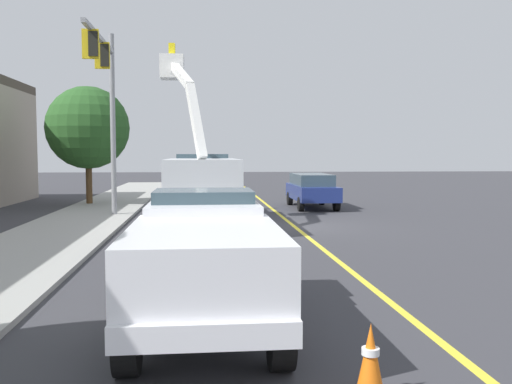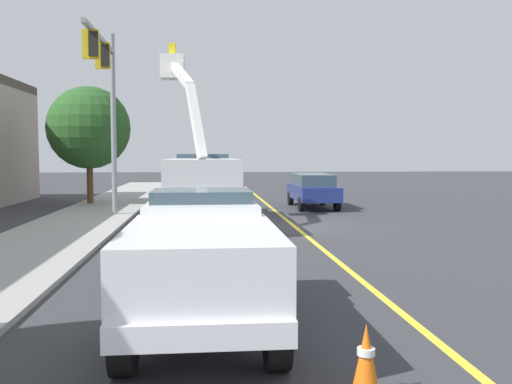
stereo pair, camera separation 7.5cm
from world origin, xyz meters
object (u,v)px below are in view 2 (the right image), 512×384
at_px(utility_bucket_truck, 202,183).
at_px(traffic_signal_mast, 107,88).
at_px(traffic_cone_mid_front, 250,205).
at_px(service_pickup_truck, 202,256).
at_px(traffic_cone_leading, 366,361).
at_px(passing_minivan, 312,188).

xyz_separation_m(utility_bucket_truck, traffic_signal_mast, (1.65, 3.77, 3.67)).
bearing_deg(traffic_signal_mast, traffic_cone_mid_front, -68.64).
bearing_deg(service_pickup_truck, traffic_cone_mid_front, -6.38).
distance_m(utility_bucket_truck, traffic_signal_mast, 5.51).
height_order(traffic_cone_leading, traffic_signal_mast, traffic_signal_mast).
relative_size(utility_bucket_truck, service_pickup_truck, 1.46).
relative_size(passing_minivan, traffic_cone_leading, 5.75).
xyz_separation_m(service_pickup_truck, traffic_cone_mid_front, (16.07, -1.80, -0.73)).
height_order(utility_bucket_truck, traffic_signal_mast, traffic_signal_mast).
xyz_separation_m(passing_minivan, traffic_cone_mid_front, (-2.54, 3.32, -0.59)).
relative_size(utility_bucket_truck, traffic_cone_mid_front, 10.50).
xyz_separation_m(passing_minivan, traffic_cone_leading, (-21.26, 3.24, -0.56)).
bearing_deg(service_pickup_truck, traffic_cone_leading, -144.73).
relative_size(traffic_cone_leading, traffic_signal_mast, 0.11).
distance_m(traffic_cone_leading, traffic_signal_mast, 18.14).
bearing_deg(service_pickup_truck, passing_minivan, -15.37).
distance_m(passing_minivan, traffic_signal_mast, 11.17).
distance_m(passing_minivan, traffic_cone_mid_front, 4.22).
bearing_deg(traffic_cone_mid_front, service_pickup_truck, 173.62).
height_order(traffic_cone_mid_front, traffic_signal_mast, traffic_signal_mast).
xyz_separation_m(utility_bucket_truck, passing_minivan, (6.46, -5.35, -0.64)).
height_order(service_pickup_truck, traffic_cone_mid_front, service_pickup_truck).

